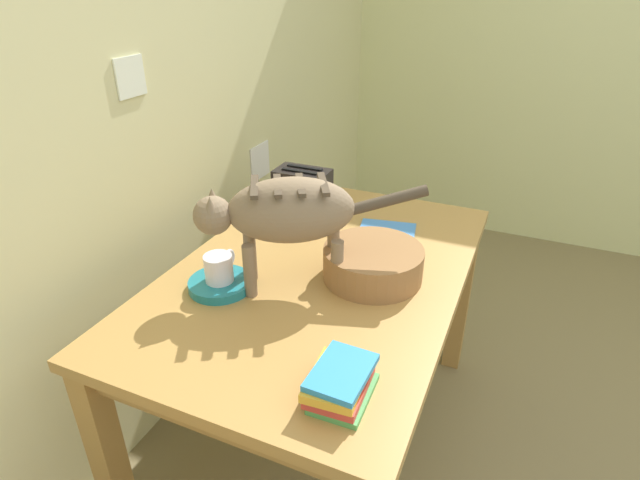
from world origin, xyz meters
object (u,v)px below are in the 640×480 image
toaster (303,191)px  dining_table (320,292)px  wicker_basket (373,263)px  cat (285,214)px  saucer_bowl (220,284)px  coffee_mug (219,268)px  magazine (385,238)px  book_stack (340,383)px

toaster → dining_table: bearing=-147.5°
wicker_basket → cat: bearing=122.4°
cat → saucer_bowl: size_ratio=3.14×
saucer_bowl → wicker_basket: size_ratio=0.62×
coffee_mug → magazine: bearing=-35.5°
book_stack → toaster: toaster is taller
dining_table → coffee_mug: 0.34m
coffee_mug → dining_table: bearing=-46.1°
book_stack → wicker_basket: 0.50m
saucer_bowl → magazine: bearing=-35.3°
coffee_mug → wicker_basket: 0.45m
saucer_bowl → coffee_mug: (0.00, 0.00, 0.05)m
saucer_bowl → coffee_mug: 0.05m
dining_table → cat: bearing=156.9°
cat → magazine: bearing=-53.6°
dining_table → book_stack: 0.55m
coffee_mug → book_stack: size_ratio=0.71×
coffee_mug → saucer_bowl: bearing=-180.0°
saucer_bowl → wicker_basket: wicker_basket is taller
wicker_basket → saucer_bowl: bearing=121.1°
magazine → wicker_basket: (-0.26, -0.04, 0.05)m
dining_table → toaster: bearing=32.5°
saucer_bowl → magazine: (0.49, -0.35, -0.01)m
saucer_bowl → wicker_basket: bearing=-58.9°
toaster → magazine: bearing=-103.0°
book_stack → magazine: bearing=9.8°
saucer_bowl → coffee_mug: size_ratio=1.50×
toaster → saucer_bowl: bearing=-179.5°
dining_table → magazine: (0.27, -0.13, 0.09)m
magazine → toaster: toaster is taller
saucer_bowl → toaster: size_ratio=0.92×
wicker_basket → toaster: toaster is taller
book_stack → toaster: bearing=30.1°
saucer_bowl → toaster: 0.58m
dining_table → wicker_basket: wicker_basket is taller
coffee_mug → toaster: 0.57m
book_stack → saucer_bowl: bearing=61.7°
saucer_bowl → wicker_basket: (0.23, -0.39, 0.04)m
dining_table → toaster: (0.35, 0.23, 0.17)m
cat → coffee_mug: (-0.09, 0.17, -0.16)m
magazine → toaster: bearing=66.6°
dining_table → magazine: size_ratio=4.92×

